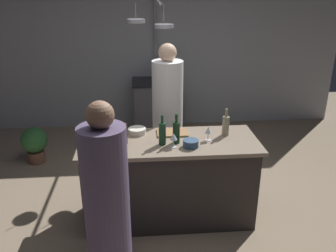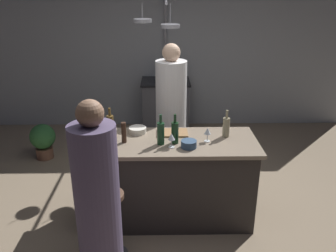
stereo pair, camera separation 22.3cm
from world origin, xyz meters
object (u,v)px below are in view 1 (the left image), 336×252
Objects in this scene: guest_left at (107,212)px; wine_glass_by_chef at (174,137)px; cutting_board at (172,133)px; wine_bottle_green at (162,133)px; wine_glass_near_right_guest at (208,131)px; wine_bottle_amber at (110,127)px; mixing_bowl_blue at (191,143)px; pepper_mill at (125,134)px; bar_stool_left at (116,225)px; wine_bottle_dark at (101,136)px; wine_bottle_white at (226,125)px; potted_plant at (35,143)px; stove_range at (157,106)px; mixing_bowl_ceramic at (137,131)px; wine_glass_near_left_guest at (91,133)px; chef at (168,121)px; wine_bottle_red at (176,132)px.

guest_left reaches higher than wine_glass_by_chef.
wine_bottle_green reaches higher than cutting_board.
wine_glass_near_right_guest reaches higher than cutting_board.
wine_bottle_amber is 0.84m from mixing_bowl_blue.
pepper_mill is (0.12, 0.93, 0.24)m from guest_left.
wine_bottle_amber is 2.11× the size of wine_glass_by_chef.
bar_stool_left is 0.41× the size of guest_left.
wine_bottle_white is at bearing 8.16° from wine_bottle_dark.
potted_plant is 3.56× the size of wine_glass_near_right_guest.
wine_glass_by_chef reaches higher than mixing_bowl_blue.
stove_range is 2.68m from wine_bottle_dark.
mixing_bowl_ceramic is (-0.37, 0.03, 0.02)m from cutting_board.
bar_stool_left is at bearing -69.03° from wine_glass_near_left_guest.
stove_range is 2.58m from pepper_mill.
stove_range is at bearing 104.18° from wine_bottle_white.
mixing_bowl_blue reaches higher than stove_range.
wine_bottle_white is at bearing 32.89° from mixing_bowl_blue.
wine_bottle_amber reaches higher than wine_glass_near_right_guest.
wine_bottle_dark is 0.93× the size of wine_bottle_green.
bar_stool_left is 0.52m from guest_left.
chef is at bearing 46.40° from wine_bottle_amber.
cutting_board is at bearing 4.82° from wine_bottle_amber.
guest_left reaches higher than cutting_board.
chef is at bearing 98.57° from mixing_bowl_blue.
wine_glass_by_chef is at bearing -89.38° from stove_range.
pepper_mill is 0.83m from wine_glass_near_right_guest.
wine_bottle_amber is at bearing 164.16° from wine_bottle_red.
pepper_mill reaches higher than potted_plant.
mixing_bowl_blue is (0.52, -0.38, 0.01)m from mixing_bowl_ceramic.
wine_bottle_red is (0.06, -2.51, 0.57)m from stove_range.
wine_bottle_white is at bearing -52.29° from chef.
mixing_bowl_ceramic is (-0.92, 0.12, -0.08)m from wine_bottle_white.
wine_bottle_green is (0.45, 0.54, 0.64)m from bar_stool_left.
chef is at bearing 112.41° from wine_glass_near_right_guest.
wine_glass_near_right_guest is at bearing 35.39° from mixing_bowl_blue.
bar_stool_left is 2.37× the size of wine_bottle_dark.
wine_glass_near_left_guest is at bearing -135.95° from chef.
wine_bottle_red reaches higher than wine_bottle_dark.
wine_bottle_amber reaches higher than mixing_bowl_ceramic.
wine_bottle_red reaches higher than stove_range.
wine_glass_by_chef is at bearing -5.90° from wine_bottle_dark.
cutting_board is at bearing -4.96° from mixing_bowl_ceramic.
bar_stool_left is 0.96m from wine_glass_by_chef.
pepper_mill reaches higher than wine_glass_near_right_guest.
mixing_bowl_blue is at bearing -81.43° from chef.
mixing_bowl_ceramic reaches higher than potted_plant.
chef reaches higher than wine_glass_near_left_guest.
guest_left is 5.70× the size of wine_bottle_white.
wine_bottle_amber is 0.99m from wine_glass_near_right_guest.
cutting_board is at bearing 148.86° from wine_glass_near_right_guest.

